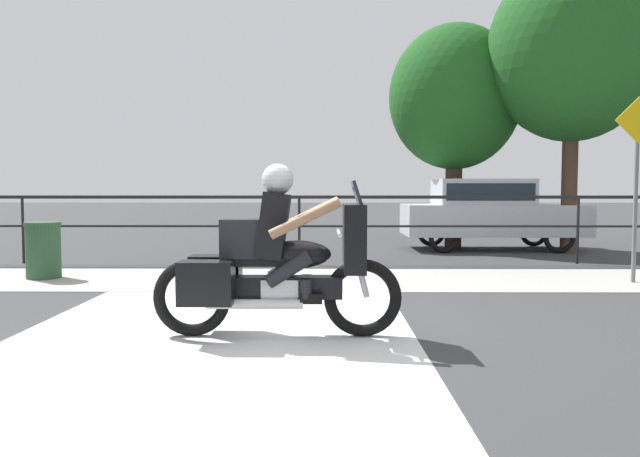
{
  "coord_description": "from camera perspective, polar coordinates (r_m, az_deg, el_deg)",
  "views": [
    {
      "loc": [
        0.49,
        -5.96,
        1.36
      ],
      "look_at": [
        0.42,
        0.97,
        0.93
      ],
      "focal_mm": 35.0,
      "sensor_mm": 36.0,
      "label": 1
    }
  ],
  "objects": [
    {
      "name": "ground_plane",
      "position": [
        6.13,
        -4.11,
        -9.25
      ],
      "size": [
        120.0,
        120.0,
        0.0
      ],
      "primitive_type": "plane",
      "color": "#38383A"
    },
    {
      "name": "sidewalk_band",
      "position": [
        9.47,
        -2.43,
        -4.66
      ],
      "size": [
        44.0,
        2.4,
        0.01
      ],
      "primitive_type": "cube",
      "color": "#A8A59E",
      "rests_on": "ground"
    },
    {
      "name": "crosswalk_band",
      "position": [
        6.0,
        -9.55,
        -9.52
      ],
      "size": [
        3.73,
        6.0,
        0.01
      ],
      "primitive_type": "cube",
      "color": "silver",
      "rests_on": "ground"
    },
    {
      "name": "fence_railing",
      "position": [
        11.42,
        -1.91,
        1.69
      ],
      "size": [
        36.0,
        0.05,
        1.25
      ],
      "color": "black",
      "rests_on": "ground"
    },
    {
      "name": "motorcycle",
      "position": [
        5.76,
        -4.11,
        -3.07
      ],
      "size": [
        2.3,
        0.76,
        1.6
      ],
      "rotation": [
        0.0,
        0.0,
        -0.08
      ],
      "color": "black",
      "rests_on": "ground"
    },
    {
      "name": "parked_car",
      "position": [
        14.62,
        15.13,
        1.67
      ],
      "size": [
        3.96,
        1.77,
        1.6
      ],
      "rotation": [
        0.0,
        0.0,
        0.01
      ],
      "color": "#B7BCC4",
      "rests_on": "ground"
    },
    {
      "name": "trash_bin",
      "position": [
        10.39,
        -23.97,
        -1.83
      ],
      "size": [
        0.53,
        0.53,
        0.87
      ],
      "color": "#284C2D",
      "rests_on": "ground"
    },
    {
      "name": "street_sign",
      "position": [
        10.12,
        26.98,
        4.91
      ],
      "size": [
        0.67,
        0.06,
        2.69
      ],
      "color": "slate",
      "rests_on": "ground"
    },
    {
      "name": "tree_behind_sign",
      "position": [
        15.22,
        12.23,
        11.57
      ],
      "size": [
        3.07,
        3.07,
        5.22
      ],
      "color": "#473323",
      "rests_on": "ground"
    },
    {
      "name": "tree_behind_car",
      "position": [
        14.75,
        22.1,
        14.88
      ],
      "size": [
        3.54,
        3.54,
        6.28
      ],
      "color": "#473323",
      "rests_on": "ground"
    }
  ]
}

